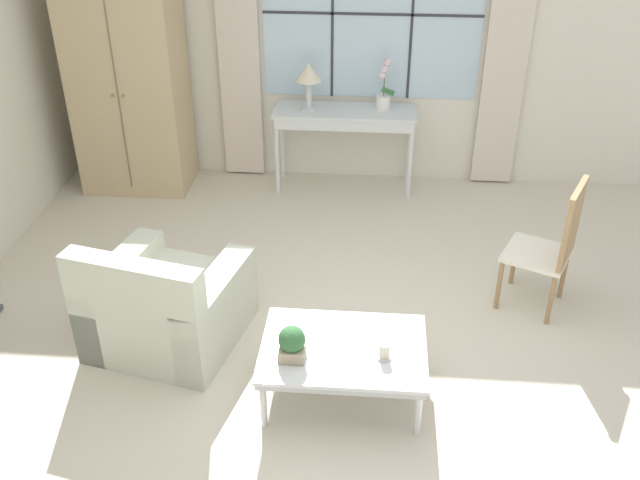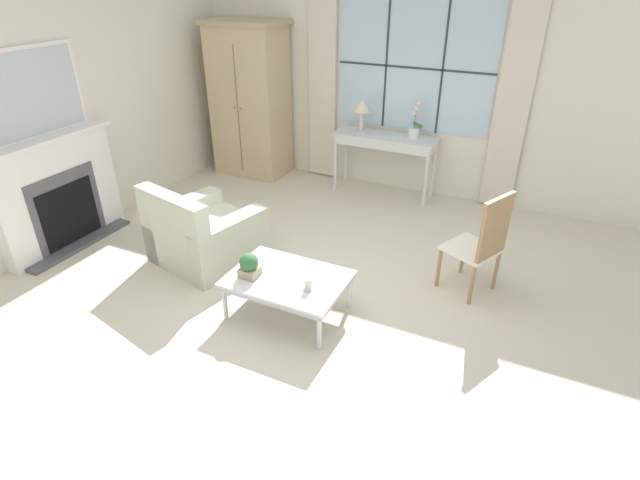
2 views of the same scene
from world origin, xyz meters
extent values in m
plane|color=beige|center=(0.00, 0.00, 0.00)|extent=(14.00, 14.00, 0.00)
cube|color=silver|center=(0.00, 3.03, 1.40)|extent=(7.20, 0.06, 2.80)
cube|color=silver|center=(0.00, 3.00, 1.62)|extent=(2.02, 0.01, 1.57)
cube|color=#2D2D33|center=(-0.36, 2.99, 1.62)|extent=(0.02, 0.02, 1.57)
cube|color=#2D2D33|center=(0.36, 2.99, 1.62)|extent=(0.02, 0.02, 1.57)
cube|color=#2D2D33|center=(0.00, 2.99, 1.62)|extent=(2.02, 0.02, 0.02)
cube|color=beige|center=(-1.24, 2.95, 1.30)|extent=(0.39, 0.06, 2.56)
cube|color=beige|center=(1.24, 2.95, 1.30)|extent=(0.39, 0.06, 2.56)
cube|color=tan|center=(-2.23, 2.63, 1.03)|extent=(1.00, 0.63, 2.06)
cube|color=#74644C|center=(-2.23, 2.31, 0.99)|extent=(0.01, 0.01, 1.73)
sphere|color=#997F4C|center=(-2.28, 2.31, 1.03)|extent=(0.03, 0.03, 0.03)
sphere|color=#997F4C|center=(-2.18, 2.31, 1.03)|extent=(0.03, 0.03, 0.03)
cube|color=silver|center=(-0.22, 2.72, 0.79)|extent=(1.34, 0.45, 0.03)
cube|color=silver|center=(-0.22, 2.72, 0.72)|extent=(1.29, 0.43, 0.10)
cylinder|color=silver|center=(-0.85, 2.53, 0.39)|extent=(0.04, 0.04, 0.77)
cylinder|color=silver|center=(0.41, 2.53, 0.39)|extent=(0.04, 0.04, 0.77)
cylinder|color=silver|center=(-0.85, 2.90, 0.39)|extent=(0.04, 0.04, 0.77)
cylinder|color=silver|center=(0.41, 2.90, 0.39)|extent=(0.04, 0.04, 0.77)
cylinder|color=silver|center=(-0.56, 2.70, 0.82)|extent=(0.15, 0.15, 0.02)
cylinder|color=silver|center=(-0.56, 2.70, 0.96)|extent=(0.05, 0.05, 0.26)
cone|color=beige|center=(-0.56, 2.70, 1.16)|extent=(0.25, 0.25, 0.16)
cylinder|color=white|center=(0.13, 2.77, 0.87)|extent=(0.13, 0.13, 0.13)
cylinder|color=#336638|center=(0.13, 2.77, 1.11)|extent=(0.01, 0.01, 0.34)
cube|color=#336638|center=(0.17, 2.77, 0.98)|extent=(0.13, 0.02, 0.08)
sphere|color=silver|center=(0.11, 2.78, 1.12)|extent=(0.07, 0.07, 0.07)
sphere|color=silver|center=(0.13, 2.78, 1.19)|extent=(0.07, 0.07, 0.07)
sphere|color=silver|center=(0.16, 2.78, 1.25)|extent=(0.07, 0.07, 0.07)
cube|color=beige|center=(-1.30, 0.27, 0.21)|extent=(1.12, 1.11, 0.42)
cube|color=beige|center=(-1.39, -0.10, 0.64)|extent=(0.94, 0.37, 0.44)
cube|color=beige|center=(-1.66, 0.35, 0.28)|extent=(0.40, 0.95, 0.56)
cube|color=beige|center=(-0.95, 0.19, 0.28)|extent=(0.40, 0.95, 0.56)
cube|color=white|center=(1.28, 0.89, 0.43)|extent=(0.58, 0.58, 0.03)
cube|color=#9E7A51|center=(1.46, 0.80, 0.72)|extent=(0.20, 0.38, 0.54)
cube|color=#9E7A51|center=(1.46, 0.80, 1.01)|extent=(0.22, 0.41, 0.05)
cylinder|color=#9E7A51|center=(1.03, 0.79, 0.21)|extent=(0.04, 0.04, 0.42)
cylinder|color=#9E7A51|center=(1.19, 1.14, 0.21)|extent=(0.04, 0.04, 0.42)
cylinder|color=#9E7A51|center=(1.37, 0.63, 0.21)|extent=(0.04, 0.04, 0.42)
cylinder|color=#9E7A51|center=(1.54, 0.98, 0.21)|extent=(0.04, 0.04, 0.42)
cube|color=silver|center=(-0.07, -0.22, 0.37)|extent=(1.02, 0.73, 0.03)
cube|color=#B1B3B8|center=(-0.07, -0.22, 0.34)|extent=(1.00, 0.71, 0.04)
cylinder|color=silver|center=(-0.53, -0.53, 0.18)|extent=(0.04, 0.04, 0.36)
cylinder|color=silver|center=(0.39, -0.53, 0.18)|extent=(0.04, 0.04, 0.36)
cylinder|color=silver|center=(-0.53, 0.10, 0.18)|extent=(0.04, 0.04, 0.36)
cylinder|color=silver|center=(0.39, 0.10, 0.18)|extent=(0.04, 0.04, 0.36)
cube|color=tan|center=(-0.37, -0.34, 0.42)|extent=(0.16, 0.16, 0.08)
sphere|color=#336638|center=(-0.37, -0.34, 0.52)|extent=(0.16, 0.16, 0.16)
cylinder|color=silver|center=(0.18, -0.30, 0.39)|extent=(0.09, 0.09, 0.01)
cylinder|color=beige|center=(0.18, -0.30, 0.44)|extent=(0.06, 0.06, 0.09)
cylinder|color=black|center=(0.18, -0.30, 0.49)|extent=(0.00, 0.00, 0.01)
camera|label=1|loc=(0.06, -3.62, 3.21)|focal=40.00mm
camera|label=2|loc=(1.77, -3.36, 2.78)|focal=28.00mm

